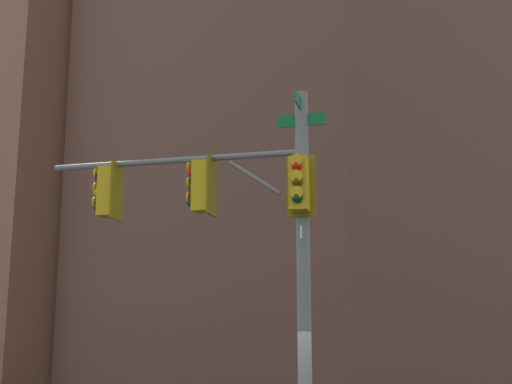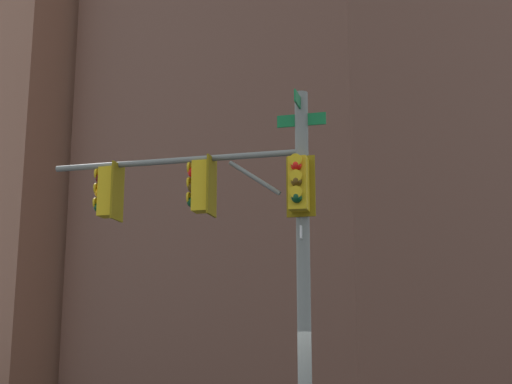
% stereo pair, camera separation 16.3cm
% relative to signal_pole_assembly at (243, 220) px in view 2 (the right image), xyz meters
% --- Properties ---
extents(signal_pole_assembly, '(4.53, 3.75, 7.05)m').
position_rel_signal_pole_assembly_xyz_m(signal_pole_assembly, '(0.00, 0.00, 0.00)').
color(signal_pole_assembly, slate).
rests_on(signal_pole_assembly, ground_plane).
extents(building_brick_nearside, '(26.62, 19.83, 41.31)m').
position_rel_signal_pole_assembly_xyz_m(building_brick_nearside, '(-21.72, 20.86, 16.08)').
color(building_brick_nearside, brown).
rests_on(building_brick_nearside, ground_plane).
extents(building_brick_midblock, '(17.63, 19.44, 48.81)m').
position_rel_signal_pole_assembly_xyz_m(building_brick_midblock, '(-44.79, 17.92, 19.82)').
color(building_brick_midblock, brown).
rests_on(building_brick_midblock, ground_plane).
extents(building_brick_farside, '(20.92, 15.74, 50.68)m').
position_rel_signal_pole_assembly_xyz_m(building_brick_farside, '(-36.86, 52.93, 20.76)').
color(building_brick_farside, brown).
rests_on(building_brick_farside, ground_plane).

